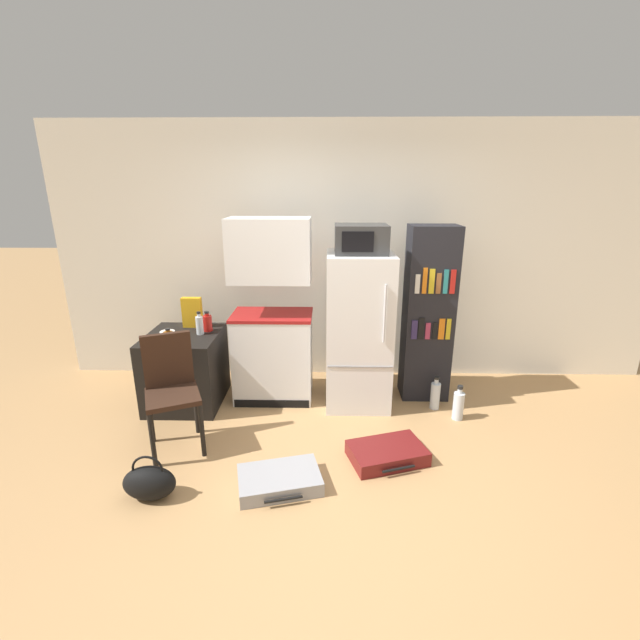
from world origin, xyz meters
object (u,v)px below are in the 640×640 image
at_px(suitcase_small_flat, 387,453).
at_px(cereal_box, 192,312).
at_px(kitchen_hutch, 272,320).
at_px(water_bottle_middle, 435,395).
at_px(bottle_amber_beer, 169,338).
at_px(bowl, 167,333).
at_px(bookshelf, 428,315).
at_px(refrigerator, 358,331).
at_px(chair, 171,382).
at_px(bottle_ketchup_red, 207,323).
at_px(microwave, 361,239).
at_px(water_bottle_front, 458,405).
at_px(side_table, 186,369).
at_px(handbag, 149,482).
at_px(suitcase_large_flat, 279,480).
at_px(bottle_clear_short, 200,325).

bearing_deg(suitcase_small_flat, cereal_box, 130.44).
xyz_separation_m(kitchen_hutch, water_bottle_middle, (1.57, -0.22, -0.68)).
relative_size(bottle_amber_beer, water_bottle_middle, 0.44).
bearing_deg(bowl, bookshelf, 5.14).
bearing_deg(refrigerator, chair, -153.51).
xyz_separation_m(bottle_ketchup_red, bottle_amber_beer, (-0.25, -0.37, -0.02)).
bearing_deg(microwave, water_bottle_front, -20.41).
xyz_separation_m(kitchen_hutch, microwave, (0.83, -0.07, 0.78)).
xyz_separation_m(side_table, water_bottle_middle, (2.41, -0.09, -0.21)).
height_order(refrigerator, bottle_amber_beer, refrigerator).
distance_m(kitchen_hutch, refrigerator, 0.84).
height_order(bottle_ketchup_red, handbag, bottle_ketchup_red).
distance_m(bookshelf, bowl, 2.50).
distance_m(bottle_amber_beer, bowl, 0.27).
bearing_deg(suitcase_large_flat, water_bottle_middle, 25.98).
distance_m(kitchen_hutch, bookshelf, 1.51).
xyz_separation_m(side_table, chair, (0.13, -0.71, 0.20)).
bearing_deg(bottle_clear_short, handbag, -89.88).
xyz_separation_m(bottle_ketchup_red, suitcase_small_flat, (1.63, -1.02, -0.73)).
relative_size(refrigerator, bookshelf, 0.86).
xyz_separation_m(bookshelf, bottle_amber_beer, (-2.38, -0.47, -0.09)).
distance_m(chair, suitcase_large_flat, 1.17).
distance_m(side_table, cereal_box, 0.55).
xyz_separation_m(bottle_clear_short, water_bottle_front, (2.41, -0.30, -0.66)).
bearing_deg(refrigerator, water_bottle_middle, -11.21).
distance_m(microwave, bottle_amber_beer, 1.92).
bearing_deg(cereal_box, kitchen_hutch, -7.19).
distance_m(refrigerator, microwave, 0.86).
xyz_separation_m(kitchen_hutch, bookshelf, (1.51, 0.07, 0.04)).
relative_size(bottle_clear_short, chair, 0.23).
relative_size(microwave, suitcase_large_flat, 0.72).
height_order(bowl, handbag, bowl).
bearing_deg(microwave, suitcase_large_flat, -115.85).
xyz_separation_m(bowl, cereal_box, (0.17, 0.25, 0.13)).
relative_size(bookshelf, bowl, 12.45).
bearing_deg(bottle_amber_beer, handbag, -79.79).
bearing_deg(refrigerator, bowl, -177.53).
height_order(chair, water_bottle_front, chair).
xyz_separation_m(side_table, bottle_clear_short, (0.17, 0.01, 0.45)).
relative_size(microwave, bottle_ketchup_red, 2.38).
height_order(side_table, bottle_ketchup_red, bottle_ketchup_red).
bearing_deg(bottle_clear_short, bottle_amber_beer, -125.26).
height_order(bottle_clear_short, water_bottle_middle, bottle_clear_short).
bearing_deg(chair, side_table, 76.39).
bearing_deg(cereal_box, water_bottle_middle, -7.71).
bearing_deg(handbag, water_bottle_middle, 29.88).
bearing_deg(bottle_ketchup_red, cereal_box, 145.78).
height_order(refrigerator, bookshelf, bookshelf).
relative_size(side_table, cereal_box, 2.46).
bearing_deg(bookshelf, water_bottle_front, -65.25).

